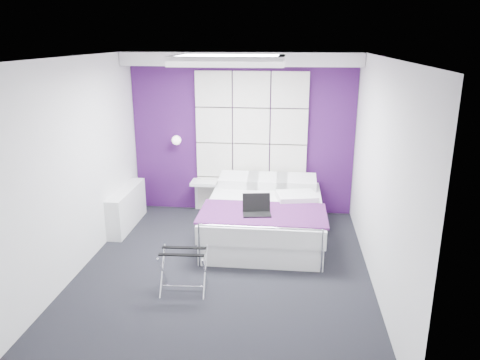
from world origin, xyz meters
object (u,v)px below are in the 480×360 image
Objects in this scene: radiator at (127,208)px; nightstand at (204,182)px; wall_lamp at (177,140)px; bed at (265,217)px; laptop at (257,209)px; luggage_rack at (184,271)px.

nightstand is (1.08, 0.72, 0.22)m from radiator.
wall_lamp is 0.12× the size of radiator.
radiator is at bearing 175.20° from bed.
laptop is (-0.07, -0.54, 0.33)m from bed.
nightstand is at bearing 92.06° from luggage_rack.
luggage_rack is at bearing -133.62° from laptop.
wall_lamp is at bearing 49.90° from radiator.
wall_lamp is at bearing 147.78° from bed.
bed is 4.79× the size of nightstand.
wall_lamp is at bearing 125.26° from laptop.
radiator is 3.28× the size of laptop.
luggage_rack is at bearing -75.59° from wall_lamp.
luggage_rack is (-0.83, -1.62, -0.05)m from bed.
laptop is (2.06, -0.72, 0.34)m from radiator.
radiator is 2.14m from bed.
radiator is (-0.64, -0.76, -0.92)m from wall_lamp.
luggage_rack is at bearing -117.19° from bed.
wall_lamp reaches higher than bed.
bed is at bearing 59.98° from luggage_rack.
nightstand is at bearing 33.64° from radiator.
bed is at bearing -40.62° from nightstand.
bed is 5.57× the size of laptop.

